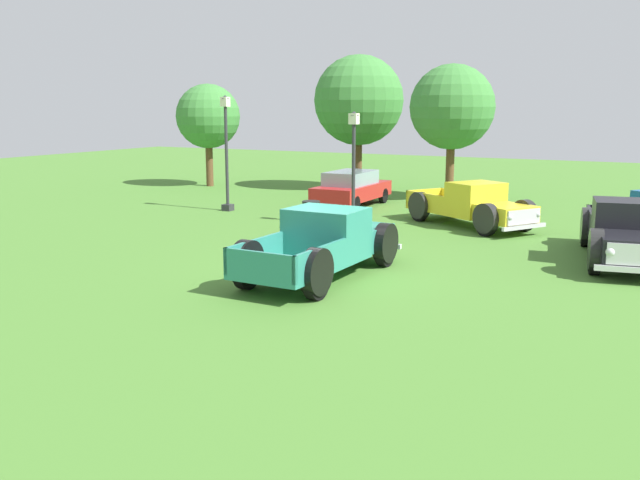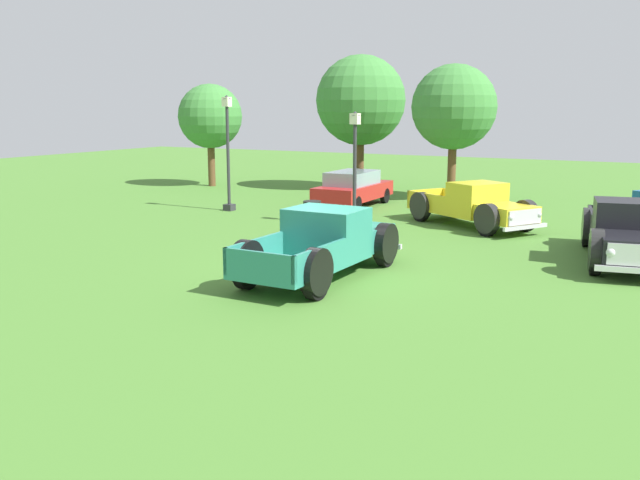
% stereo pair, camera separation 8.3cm
% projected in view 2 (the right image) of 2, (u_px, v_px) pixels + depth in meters
% --- Properties ---
extents(ground_plane, '(80.00, 80.00, 0.00)m').
position_uv_depth(ground_plane, '(328.00, 272.00, 16.98)').
color(ground_plane, '#477A2D').
extents(pickup_truck_foreground, '(2.16, 5.32, 1.61)m').
position_uv_depth(pickup_truck_foreground, '(328.00, 243.00, 16.65)').
color(pickup_truck_foreground, '#2D8475').
rests_on(pickup_truck_foreground, ground_plane).
extents(pickup_truck_behind_left, '(2.92, 5.66, 1.65)m').
position_uv_depth(pickup_truck_behind_left, '(631.00, 235.00, 17.62)').
color(pickup_truck_behind_left, black).
rests_on(pickup_truck_behind_left, ground_plane).
extents(pickup_truck_behind_right, '(5.12, 4.07, 1.51)m').
position_uv_depth(pickup_truck_behind_right, '(478.00, 206.00, 23.04)').
color(pickup_truck_behind_right, yellow).
rests_on(pickup_truck_behind_right, ground_plane).
extents(sedan_distant_b, '(1.83, 4.32, 1.43)m').
position_uv_depth(sedan_distant_b, '(353.00, 188.00, 28.01)').
color(sedan_distant_b, '#B21E1E').
rests_on(sedan_distant_b, ground_plane).
extents(lamp_post_near, '(0.36, 0.36, 4.41)m').
position_uv_depth(lamp_post_near, '(228.00, 151.00, 26.56)').
color(lamp_post_near, '#2D2D33').
rests_on(lamp_post_near, ground_plane).
extents(lamp_post_far, '(0.36, 0.36, 3.84)m').
position_uv_depth(lamp_post_far, '(355.00, 167.00, 23.08)').
color(lamp_post_far, '#2D2D33').
rests_on(lamp_post_far, ground_plane).
extents(trash_can, '(0.59, 0.59, 0.95)m').
position_uv_depth(trash_can, '(312.00, 215.00, 22.75)').
color(trash_can, orange).
rests_on(trash_can, ground_plane).
extents(oak_tree_east, '(3.61, 3.61, 5.77)m').
position_uv_depth(oak_tree_east, '(454.00, 107.00, 29.34)').
color(oak_tree_east, brown).
rests_on(oak_tree_east, ground_plane).
extents(oak_tree_west, '(4.28, 4.28, 6.42)m').
position_uv_depth(oak_tree_west, '(361.00, 100.00, 33.08)').
color(oak_tree_west, brown).
rests_on(oak_tree_west, ground_plane).
extents(oak_tree_center, '(3.20, 3.20, 5.11)m').
position_uv_depth(oak_tree_center, '(210.00, 117.00, 34.72)').
color(oak_tree_center, brown).
rests_on(oak_tree_center, ground_plane).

